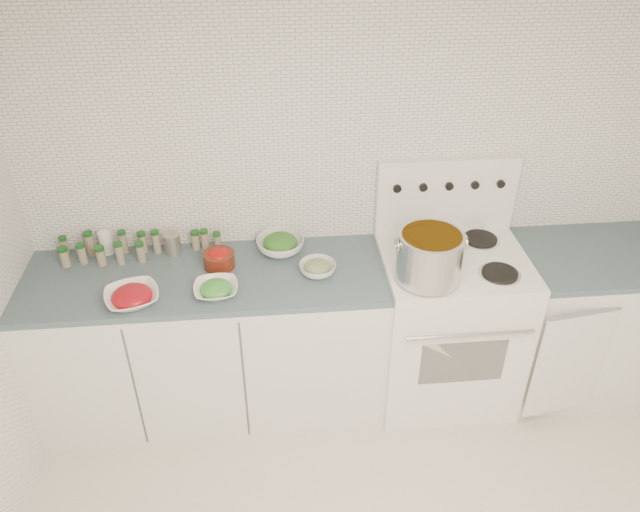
% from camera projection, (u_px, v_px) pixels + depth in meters
% --- Properties ---
extents(room_walls, '(3.54, 3.04, 2.52)m').
position_uv_depth(room_walls, '(432.00, 315.00, 1.89)').
color(room_walls, white).
rests_on(room_walls, ground).
extents(counter_left, '(1.85, 0.62, 0.90)m').
position_uv_depth(counter_left, '(213.00, 341.00, 3.43)').
color(counter_left, white).
rests_on(counter_left, ground).
extents(stove, '(0.76, 0.70, 1.36)m').
position_uv_depth(stove, '(446.00, 321.00, 3.50)').
color(stove, white).
rests_on(stove, ground).
extents(counter_right, '(0.89, 0.68, 0.90)m').
position_uv_depth(counter_right, '(585.00, 319.00, 3.59)').
color(counter_right, white).
rests_on(counter_right, ground).
extents(stock_pot, '(0.34, 0.32, 0.24)m').
position_uv_depth(stock_pot, '(430.00, 255.00, 3.01)').
color(stock_pot, silver).
rests_on(stock_pot, stove).
extents(bowl_tomato, '(0.32, 0.32, 0.08)m').
position_uv_depth(bowl_tomato, '(132.00, 297.00, 2.97)').
color(bowl_tomato, white).
rests_on(bowl_tomato, counter_left).
extents(bowl_snowpea, '(0.22, 0.22, 0.07)m').
position_uv_depth(bowl_snowpea, '(216.00, 289.00, 3.03)').
color(bowl_snowpea, white).
rests_on(bowl_snowpea, counter_left).
extents(bowl_broccoli, '(0.27, 0.27, 0.10)m').
position_uv_depth(bowl_broccoli, '(280.00, 244.00, 3.33)').
color(bowl_broccoli, white).
rests_on(bowl_broccoli, counter_left).
extents(bowl_zucchini, '(0.25, 0.25, 0.08)m').
position_uv_depth(bowl_zucchini, '(318.00, 268.00, 3.17)').
color(bowl_zucchini, white).
rests_on(bowl_zucchini, counter_left).
extents(bowl_pepper, '(0.16, 0.16, 0.10)m').
position_uv_depth(bowl_pepper, '(219.00, 258.00, 3.22)').
color(bowl_pepper, '#551C0E').
rests_on(bowl_pepper, counter_left).
extents(salt_canister, '(0.08, 0.08, 0.13)m').
position_uv_depth(salt_canister, '(106.00, 243.00, 3.31)').
color(salt_canister, white).
rests_on(salt_canister, counter_left).
extents(tin_can, '(0.11, 0.11, 0.11)m').
position_uv_depth(tin_can, '(172.00, 244.00, 3.32)').
color(tin_can, gray).
rests_on(tin_can, counter_left).
extents(spice_cluster, '(0.85, 0.16, 0.14)m').
position_uv_depth(spice_cluster, '(128.00, 247.00, 3.29)').
color(spice_cluster, gray).
rests_on(spice_cluster, counter_left).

